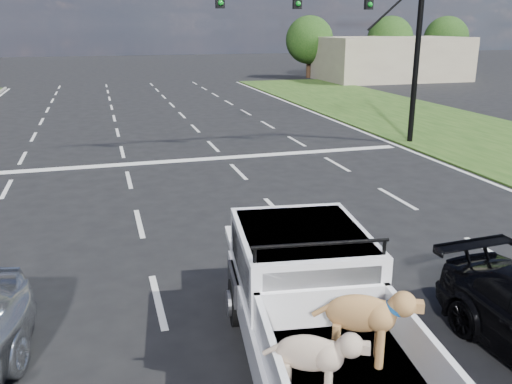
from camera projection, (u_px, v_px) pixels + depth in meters
ground at (255, 288)px, 9.87m from camera, size 160.00×160.00×0.00m
road_markings at (193, 188)px, 15.89m from camera, size 17.75×60.00×0.01m
traffic_signal at (363, 21)px, 20.02m from camera, size 9.11×0.31×7.00m
building_right at (391, 59)px, 46.39m from camera, size 12.00×7.00×3.60m
tree_far_d at (309, 40)px, 48.02m from camera, size 4.20×4.20×5.40m
tree_far_e at (390, 39)px, 50.15m from camera, size 4.20×4.20×5.40m
tree_far_f at (446, 39)px, 51.75m from camera, size 4.20×4.20×5.40m
pickup_truck at (318, 317)px, 7.10m from camera, size 2.56×5.51×1.99m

